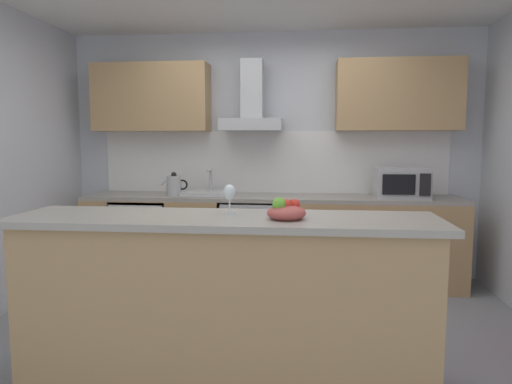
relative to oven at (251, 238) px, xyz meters
name	(u,v)px	position (x,y,z in m)	size (l,w,h in m)	color
ground	(255,341)	(0.19, -1.40, -0.47)	(5.33, 4.49, 0.02)	gray
wall_back	(273,155)	(0.19, 0.41, 0.84)	(5.33, 0.12, 2.60)	silver
backsplash_tile	(272,162)	(0.19, 0.33, 0.77)	(3.68, 0.02, 0.66)	white
counter_back	(270,239)	(0.19, 0.03, -0.01)	(3.81, 0.60, 0.90)	tan
counter_island	(224,300)	(0.08, -2.01, 0.05)	(2.50, 0.64, 1.02)	tan
upper_cabinets	(271,97)	(0.19, 0.18, 1.45)	(3.76, 0.32, 0.70)	tan
oven	(251,238)	(0.00, 0.00, 0.00)	(0.60, 0.62, 0.80)	slate
refrigerator	(146,239)	(-1.12, 0.00, -0.03)	(0.58, 0.60, 0.85)	white
microwave	(401,183)	(1.48, -0.03, 0.59)	(0.50, 0.38, 0.30)	#B7BABC
sink	(208,192)	(-0.44, 0.01, 0.47)	(0.50, 0.40, 0.26)	silver
kettle	(174,185)	(-0.79, -0.03, 0.55)	(0.29, 0.15, 0.24)	#B7BABC
range_hood	(252,108)	(0.00, 0.13, 1.33)	(0.62, 0.45, 0.72)	#B7BABC
wine_glass	(229,194)	(0.09, -1.91, 0.68)	(0.08, 0.08, 0.18)	silver
fruit_bowl	(286,211)	(0.44, -2.06, 0.60)	(0.22, 0.22, 0.13)	#B24C47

